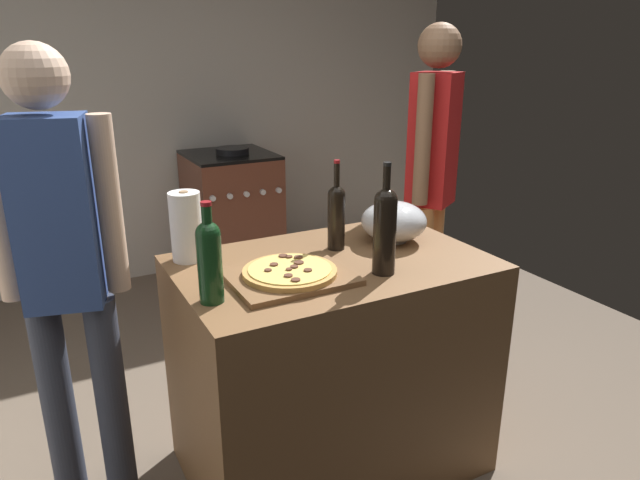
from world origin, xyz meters
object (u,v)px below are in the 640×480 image
at_px(wine_bottle_clear, 209,258).
at_px(person_in_red, 431,176).
at_px(wine_bottle_dark, 385,227).
at_px(wine_bottle_amber, 336,214).
at_px(paper_towel_roll, 186,227).
at_px(person_in_stripes, 64,264).
at_px(stove, 232,217).
at_px(pizza, 290,271).
at_px(mixing_bowl, 394,221).

relative_size(wine_bottle_clear, person_in_red, 0.18).
bearing_deg(wine_bottle_dark, wine_bottle_amber, 94.52).
xyz_separation_m(paper_towel_roll, person_in_stripes, (-0.42, -0.03, -0.06)).
height_order(wine_bottle_amber, stove, wine_bottle_amber).
height_order(wine_bottle_amber, person_in_red, person_in_red).
bearing_deg(person_in_stripes, wine_bottle_amber, -7.10).
height_order(paper_towel_roll, wine_bottle_dark, wine_bottle_dark).
relative_size(pizza, mixing_bowl, 1.21).
relative_size(mixing_bowl, wine_bottle_amber, 0.75).
height_order(paper_towel_roll, wine_bottle_clear, wine_bottle_clear).
xyz_separation_m(paper_towel_roll, wine_bottle_amber, (0.54, -0.15, 0.01)).
bearing_deg(stove, wine_bottle_dark, -95.68).
height_order(wine_bottle_dark, wine_bottle_clear, wine_bottle_dark).
distance_m(wine_bottle_dark, stove, 2.31).
xyz_separation_m(wine_bottle_clear, person_in_stripes, (-0.38, 0.36, -0.07)).
bearing_deg(wine_bottle_clear, person_in_red, 26.25).
distance_m(mixing_bowl, wine_bottle_clear, 0.85).
distance_m(pizza, mixing_bowl, 0.57).
height_order(pizza, person_in_red, person_in_red).
distance_m(paper_towel_roll, wine_bottle_dark, 0.71).
distance_m(wine_bottle_dark, wine_bottle_amber, 0.29).
height_order(stove, person_in_stripes, person_in_stripes).
height_order(paper_towel_roll, stove, paper_towel_roll).
xyz_separation_m(paper_towel_roll, wine_bottle_dark, (0.56, -0.44, 0.04)).
xyz_separation_m(paper_towel_roll, stove, (0.78, 1.78, -0.55)).
xyz_separation_m(wine_bottle_dark, person_in_red, (0.77, 0.72, -0.05)).
height_order(paper_towel_roll, wine_bottle_amber, wine_bottle_amber).
height_order(stove, person_in_red, person_in_red).
bearing_deg(stove, wine_bottle_clear, -110.58).
bearing_deg(wine_bottle_amber, wine_bottle_clear, -157.11).
bearing_deg(person_in_red, mixing_bowl, -139.93).
height_order(wine_bottle_clear, wine_bottle_amber, wine_bottle_amber).
xyz_separation_m(pizza, paper_towel_roll, (-0.25, 0.35, 0.10)).
xyz_separation_m(mixing_bowl, person_in_red, (0.54, 0.46, 0.04)).
bearing_deg(mixing_bowl, wine_bottle_clear, -165.29).
bearing_deg(stove, paper_towel_roll, -113.63).
distance_m(wine_bottle_clear, person_in_red, 1.52).
distance_m(wine_bottle_dark, person_in_stripes, 1.06).
distance_m(stove, person_in_stripes, 2.22).
relative_size(stove, person_in_stripes, 0.58).
bearing_deg(person_in_red, person_in_stripes, -169.88).
bearing_deg(person_in_stripes, stove, 56.54).
bearing_deg(mixing_bowl, wine_bottle_dark, -130.24).
relative_size(pizza, wine_bottle_amber, 0.92).
relative_size(mixing_bowl, person_in_stripes, 0.16).
relative_size(wine_bottle_dark, person_in_stripes, 0.24).
distance_m(wine_bottle_clear, person_in_stripes, 0.53).
bearing_deg(wine_bottle_dark, paper_towel_roll, 141.93).
bearing_deg(person_in_stripes, paper_towel_roll, 3.82).
xyz_separation_m(wine_bottle_dark, wine_bottle_amber, (-0.02, 0.29, -0.03)).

